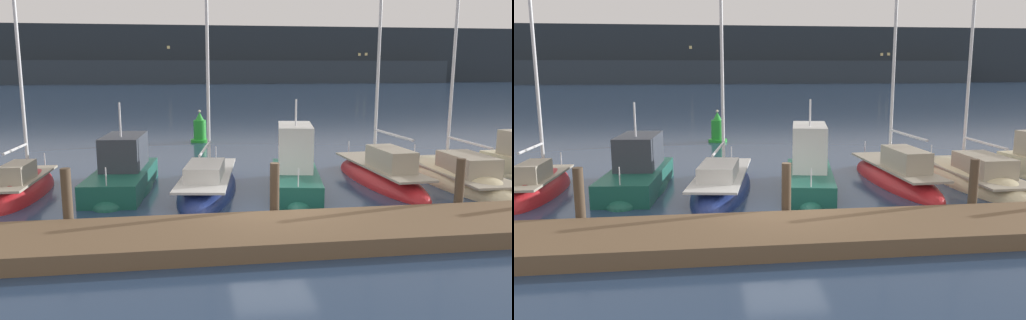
% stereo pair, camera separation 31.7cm
% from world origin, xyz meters
% --- Properties ---
extents(ground_plane, '(400.00, 400.00, 0.00)m').
position_xyz_m(ground_plane, '(0.00, 0.00, 0.00)').
color(ground_plane, navy).
extents(dock, '(33.32, 2.80, 0.45)m').
position_xyz_m(dock, '(0.00, -2.01, 0.23)').
color(dock, brown).
rests_on(dock, ground).
extents(mooring_pile_1, '(0.28, 0.28, 1.82)m').
position_xyz_m(mooring_pile_1, '(-5.84, -0.36, 0.91)').
color(mooring_pile_1, '#4C3D2D').
rests_on(mooring_pile_1, ground).
extents(mooring_pile_2, '(0.28, 0.28, 1.80)m').
position_xyz_m(mooring_pile_2, '(0.00, -0.36, 0.90)').
color(mooring_pile_2, '#4C3D2D').
rests_on(mooring_pile_2, ground).
extents(mooring_pile_3, '(0.28, 0.28, 1.78)m').
position_xyz_m(mooring_pile_3, '(5.84, -0.36, 0.89)').
color(mooring_pile_3, '#4C3D2D').
rests_on(mooring_pile_3, ground).
extents(sailboat_berth_2, '(1.49, 5.19, 7.73)m').
position_xyz_m(sailboat_berth_2, '(-8.26, 4.03, 0.11)').
color(sailboat_berth_2, red).
rests_on(sailboat_berth_2, ground).
extents(motorboat_berth_3, '(2.57, 5.96, 3.97)m').
position_xyz_m(motorboat_berth_3, '(-4.89, 4.36, 0.32)').
color(motorboat_berth_3, '#195647').
rests_on(motorboat_berth_3, ground).
extents(sailboat_berth_4, '(3.17, 7.37, 11.25)m').
position_xyz_m(sailboat_berth_4, '(-1.76, 3.80, 0.12)').
color(sailboat_berth_4, navy).
rests_on(sailboat_berth_4, ground).
extents(motorboat_berth_5, '(2.84, 5.98, 4.04)m').
position_xyz_m(motorboat_berth_5, '(1.48, 3.46, 0.43)').
color(motorboat_berth_5, '#195647').
rests_on(motorboat_berth_5, ground).
extents(sailboat_berth_6, '(2.14, 7.37, 10.75)m').
position_xyz_m(sailboat_berth_6, '(5.13, 4.13, 0.16)').
color(sailboat_berth_6, red).
rests_on(sailboat_berth_6, ground).
extents(sailboat_berth_7, '(2.27, 7.60, 10.10)m').
position_xyz_m(sailboat_berth_7, '(8.08, 3.75, 0.10)').
color(sailboat_berth_7, beige).
rests_on(sailboat_berth_7, ground).
extents(channel_buoy, '(1.15, 1.15, 1.98)m').
position_xyz_m(channel_buoy, '(-1.60, 16.25, 0.74)').
color(channel_buoy, green).
rests_on(channel_buoy, ground).
extents(hillside_backdrop, '(240.00, 23.00, 16.08)m').
position_xyz_m(hillside_backdrop, '(0.24, 137.05, 7.41)').
color(hillside_backdrop, '#232B33').
rests_on(hillside_backdrop, ground).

